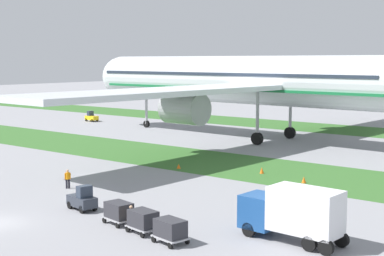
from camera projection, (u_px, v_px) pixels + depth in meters
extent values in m
cube|color=#336028|center=(231.00, 165.00, 63.70)|extent=(320.00, 13.18, 0.01)
cube|color=#336028|center=(365.00, 131.00, 93.53)|extent=(320.00, 13.18, 0.01)
cylinder|color=silver|center=(250.00, 80.00, 83.80)|extent=(55.75, 9.69, 7.06)
sphere|color=silver|center=(122.00, 77.00, 101.95)|extent=(6.92, 6.92, 6.92)
cube|color=#19703D|center=(250.00, 89.00, 83.95)|extent=(54.40, 9.76, 0.36)
cube|color=#283342|center=(231.00, 74.00, 85.91)|extent=(48.99, 9.44, 0.44)
cube|color=silver|center=(160.00, 92.00, 65.14)|extent=(10.55, 37.58, 0.64)
cylinder|color=#A3A3A8|center=(185.00, 109.00, 70.44)|extent=(5.59, 4.13, 3.88)
cube|color=silver|center=(341.00, 81.00, 98.21)|extent=(10.55, 37.58, 0.64)
cylinder|color=#A3A3A8|center=(318.00, 96.00, 95.18)|extent=(5.59, 4.13, 3.88)
cylinder|color=#A3A3A8|center=(146.00, 104.00, 98.50)|extent=(0.44, 0.44, 6.99)
cylinder|color=black|center=(147.00, 124.00, 98.91)|extent=(1.22, 0.48, 1.20)
cylinder|color=#A3A3A8|center=(257.00, 114.00, 78.29)|extent=(0.44, 0.44, 6.74)
cylinder|color=black|center=(257.00, 139.00, 78.69)|extent=(1.73, 0.68, 1.70)
cylinder|color=#A3A3A8|center=(290.00, 110.00, 84.62)|extent=(0.44, 0.44, 6.74)
cylinder|color=black|center=(290.00, 133.00, 85.02)|extent=(1.73, 0.68, 1.70)
cube|color=#2D333D|center=(82.00, 201.00, 44.50)|extent=(2.79, 1.75, 0.77)
cube|color=#283342|center=(84.00, 191.00, 44.11)|extent=(0.89, 1.20, 0.90)
cylinder|color=black|center=(70.00, 205.00, 44.86)|extent=(0.63, 0.31, 0.60)
cylinder|color=black|center=(82.00, 203.00, 45.58)|extent=(0.63, 0.31, 0.60)
cylinder|color=black|center=(82.00, 209.00, 43.50)|extent=(0.63, 0.31, 0.60)
cylinder|color=black|center=(94.00, 207.00, 44.22)|extent=(0.63, 0.31, 0.60)
cube|color=#A3A3A8|center=(119.00, 218.00, 40.71)|extent=(2.44, 1.87, 0.10)
cube|color=#2D2D33|center=(119.00, 210.00, 40.64)|extent=(2.14, 1.65, 1.10)
cylinder|color=black|center=(104.00, 220.00, 40.91)|extent=(0.42, 0.19, 0.40)
cylinder|color=black|center=(120.00, 217.00, 41.81)|extent=(0.42, 0.19, 0.40)
cylinder|color=black|center=(117.00, 225.00, 39.66)|extent=(0.42, 0.19, 0.40)
cylinder|color=black|center=(134.00, 222.00, 40.56)|extent=(0.42, 0.19, 0.40)
cube|color=#A3A3A8|center=(143.00, 227.00, 38.54)|extent=(2.44, 1.87, 0.10)
cube|color=#2D2D33|center=(143.00, 218.00, 38.47)|extent=(2.14, 1.65, 1.10)
cylinder|color=black|center=(128.00, 229.00, 38.74)|extent=(0.42, 0.19, 0.40)
cylinder|color=black|center=(144.00, 225.00, 39.64)|extent=(0.42, 0.19, 0.40)
cylinder|color=black|center=(142.00, 235.00, 37.49)|extent=(0.42, 0.19, 0.40)
cylinder|color=black|center=(159.00, 231.00, 38.39)|extent=(0.42, 0.19, 0.40)
cube|color=#A3A3A8|center=(170.00, 237.00, 36.37)|extent=(2.44, 1.87, 0.10)
cube|color=#2D2D33|center=(170.00, 228.00, 36.30)|extent=(2.14, 1.65, 1.10)
cylinder|color=black|center=(154.00, 239.00, 36.57)|extent=(0.42, 0.19, 0.40)
cylinder|color=black|center=(170.00, 235.00, 37.47)|extent=(0.42, 0.19, 0.40)
cylinder|color=black|center=(170.00, 246.00, 35.32)|extent=(0.42, 0.19, 0.40)
cylinder|color=black|center=(187.00, 241.00, 36.22)|extent=(0.42, 0.19, 0.40)
cube|color=#1E4C8E|center=(261.00, 211.00, 38.22)|extent=(2.30, 2.39, 2.20)
cube|color=#283342|center=(248.00, 202.00, 38.85)|extent=(0.17, 2.07, 0.97)
cube|color=silver|center=(305.00, 211.00, 35.96)|extent=(4.60, 2.49, 2.80)
cylinder|color=black|center=(249.00, 229.00, 37.74)|extent=(0.97, 0.34, 0.96)
cylinder|color=black|center=(266.00, 223.00, 39.24)|extent=(0.97, 0.34, 0.96)
cylinder|color=black|center=(309.00, 244.00, 34.83)|extent=(0.97, 0.34, 0.96)
cylinder|color=black|center=(325.00, 236.00, 36.33)|extent=(0.97, 0.34, 0.96)
cylinder|color=black|center=(326.00, 248.00, 34.10)|extent=(0.97, 0.34, 0.96)
cylinder|color=black|center=(342.00, 240.00, 35.60)|extent=(0.97, 0.34, 0.96)
cube|color=yellow|center=(92.00, 118.00, 108.60)|extent=(2.66, 1.42, 0.77)
cube|color=#283342|center=(90.00, 113.00, 108.75)|extent=(0.75, 1.12, 0.90)
cylinder|color=black|center=(97.00, 120.00, 108.46)|extent=(0.61, 0.23, 0.60)
cylinder|color=black|center=(93.00, 120.00, 107.64)|extent=(0.61, 0.23, 0.60)
cylinder|color=black|center=(91.00, 119.00, 109.65)|extent=(0.61, 0.23, 0.60)
cylinder|color=black|center=(86.00, 120.00, 108.83)|extent=(0.61, 0.23, 0.60)
cylinder|color=black|center=(130.00, 224.00, 39.12)|extent=(0.18, 0.18, 0.85)
cylinder|color=black|center=(133.00, 224.00, 39.17)|extent=(0.18, 0.18, 0.85)
cylinder|color=orange|center=(131.00, 214.00, 39.06)|extent=(0.36, 0.36, 0.62)
sphere|color=tan|center=(131.00, 207.00, 39.01)|extent=(0.24, 0.24, 0.24)
cylinder|color=orange|center=(128.00, 214.00, 39.01)|extent=(0.10, 0.10, 0.58)
cylinder|color=orange|center=(135.00, 214.00, 39.12)|extent=(0.10, 0.10, 0.58)
cylinder|color=black|center=(69.00, 184.00, 51.99)|extent=(0.18, 0.18, 0.85)
cylinder|color=black|center=(67.00, 184.00, 51.90)|extent=(0.18, 0.18, 0.85)
cylinder|color=orange|center=(68.00, 176.00, 51.85)|extent=(0.36, 0.36, 0.62)
sphere|color=tan|center=(68.00, 171.00, 51.80)|extent=(0.24, 0.24, 0.24)
cylinder|color=orange|center=(70.00, 176.00, 51.95)|extent=(0.10, 0.10, 0.58)
cylinder|color=orange|center=(65.00, 176.00, 51.76)|extent=(0.10, 0.10, 0.58)
cone|color=orange|center=(304.00, 180.00, 54.25)|extent=(0.44, 0.44, 0.61)
cone|color=orange|center=(262.00, 170.00, 58.79)|extent=(0.44, 0.44, 0.65)
cone|color=orange|center=(179.00, 166.00, 61.53)|extent=(0.44, 0.44, 0.49)
cylinder|color=#4C3823|center=(152.00, 93.00, 180.44)|extent=(0.70, 0.70, 2.62)
cone|color=#1E4223|center=(152.00, 79.00, 179.93)|extent=(5.54, 5.54, 6.12)
cylinder|color=#4C3823|center=(201.00, 92.00, 173.50)|extent=(0.70, 0.70, 3.66)
cone|color=#1E4223|center=(201.00, 77.00, 172.94)|extent=(5.27, 5.27, 5.74)
cylinder|color=#4C3823|center=(239.00, 95.00, 164.57)|extent=(0.70, 0.70, 3.16)
cone|color=#1E4223|center=(239.00, 74.00, 163.87)|extent=(3.87, 3.87, 8.74)
cylinder|color=#4C3823|center=(272.00, 98.00, 155.31)|extent=(0.70, 0.70, 2.76)
cone|color=#1E4223|center=(272.00, 81.00, 154.78)|extent=(4.77, 4.77, 6.21)
cylinder|color=#4C3823|center=(325.00, 100.00, 145.24)|extent=(0.70, 0.70, 3.03)
cone|color=#1E4223|center=(326.00, 83.00, 144.73)|extent=(4.35, 4.35, 5.58)
cylinder|color=#4C3823|center=(380.00, 100.00, 140.88)|extent=(0.70, 0.70, 3.67)
cone|color=#1E4223|center=(381.00, 77.00, 140.23)|extent=(6.38, 6.38, 7.32)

